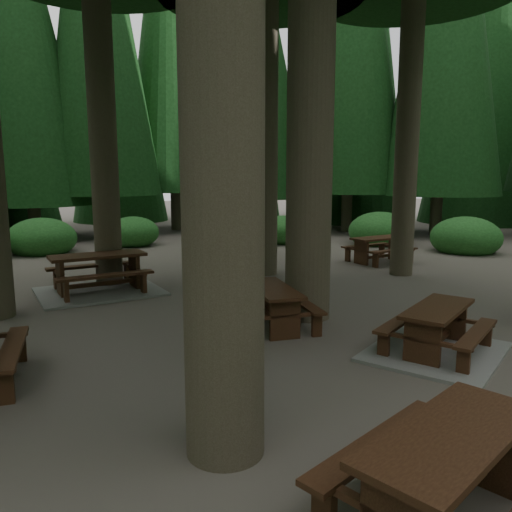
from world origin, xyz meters
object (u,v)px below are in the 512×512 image
picnic_table_a (436,338)px  picnic_table_e (450,464)px  picnic_table_f (272,301)px  picnic_table_c (99,279)px  picnic_table_d (379,246)px

picnic_table_a → picnic_table_e: size_ratio=1.25×
picnic_table_e → picnic_table_f: size_ratio=1.05×
picnic_table_c → picnic_table_d: (8.33, -0.69, 0.19)m
picnic_table_c → picnic_table_e: size_ratio=1.31×
picnic_table_d → picnic_table_e: (-8.30, -8.50, 0.01)m
picnic_table_c → picnic_table_e: (0.04, -9.20, 0.21)m
picnic_table_c → picnic_table_f: 4.69m
picnic_table_a → picnic_table_e: (-3.12, -2.47, 0.29)m
picnic_table_c → picnic_table_e: 9.20m
picnic_table_e → picnic_table_d: bearing=34.0°
picnic_table_f → picnic_table_d: bearing=-43.7°
picnic_table_a → picnic_table_f: picnic_table_f is taller
picnic_table_a → picnic_table_f: 2.76m
picnic_table_a → picnic_table_f: bearing=98.3°
picnic_table_c → picnic_table_f: picnic_table_c is taller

